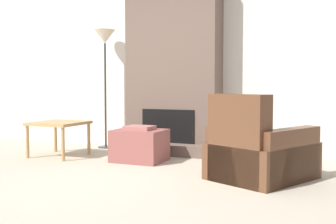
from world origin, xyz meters
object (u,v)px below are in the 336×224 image
object	(u,v)px
armchair	(258,154)
floor_lamp_left	(105,45)
side_table	(59,126)
ottoman	(140,145)

from	to	relation	value
armchair	floor_lamp_left	xyz separation A→B (m)	(-2.60, 1.31, 1.32)
side_table	floor_lamp_left	distance (m)	1.50
armchair	side_table	size ratio (longest dim) A/B	1.84
ottoman	armchair	world-z (taller)	armchair
side_table	floor_lamp_left	xyz separation A→B (m)	(0.18, 0.93, 1.16)
side_table	floor_lamp_left	world-z (taller)	floor_lamp_left
ottoman	side_table	world-z (taller)	side_table
ottoman	armchair	bearing A→B (deg)	-16.17
armchair	floor_lamp_left	bearing A→B (deg)	-1.25
armchair	side_table	xyz separation A→B (m)	(-2.78, 0.38, 0.15)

